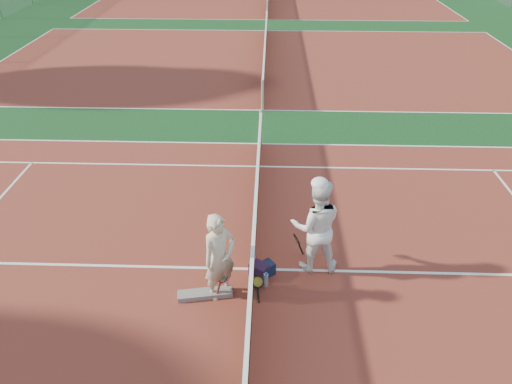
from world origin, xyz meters
TOP-DOWN VIEW (x-y plane):
  - ground at (0.00, 0.00)m, footprint 130.00×130.00m
  - court_main at (0.00, 0.00)m, footprint 23.77×10.97m
  - court_far_a at (0.00, 13.50)m, footprint 23.77×10.97m
  - court_far_b at (0.00, 27.00)m, footprint 23.77×10.97m
  - net_main at (0.00, 0.00)m, footprint 0.10×10.98m
  - net_far_a at (0.00, 13.50)m, footprint 0.10×10.98m
  - player_a at (-0.59, -0.68)m, footprint 0.78×0.75m
  - player_b at (1.19, 0.15)m, footprint 1.00×0.79m
  - racket_red at (-0.56, -0.65)m, footprint 0.40×0.41m
  - racket_black_held at (0.86, 0.43)m, footprint 0.33×0.34m
  - racket_spare at (0.09, -0.44)m, footprint 0.32×0.62m
  - sports_bag_navy at (0.23, -0.16)m, footprint 0.43×0.41m
  - sports_bag_purple at (0.11, -0.18)m, footprint 0.43×0.40m
  - net_cover_canvas at (-0.89, -0.76)m, footprint 1.04×0.41m
  - water_bottle at (0.25, -0.46)m, footprint 0.09×0.09m

SIDE VIEW (x-z plane):
  - ground at x=0.00m, z-range 0.00..0.00m
  - court_main at x=0.00m, z-range 0.00..0.01m
  - court_far_a at x=0.00m, z-range 0.00..0.01m
  - court_far_b at x=0.00m, z-range 0.00..0.01m
  - net_cover_canvas at x=-0.89m, z-range 0.00..0.11m
  - racket_spare at x=0.09m, z-range 0.00..0.12m
  - sports_bag_navy at x=0.23m, z-range 0.00..0.28m
  - sports_bag_purple at x=0.11m, z-range 0.00..0.29m
  - water_bottle at x=0.25m, z-range 0.00..0.30m
  - racket_red at x=-0.56m, z-range 0.00..0.54m
  - racket_black_held at x=0.86m, z-range 0.00..0.57m
  - net_main at x=0.00m, z-range 0.00..1.02m
  - net_far_a at x=0.00m, z-range 0.00..1.02m
  - player_a at x=-0.59m, z-range 0.00..1.79m
  - player_b at x=1.19m, z-range 0.00..2.01m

